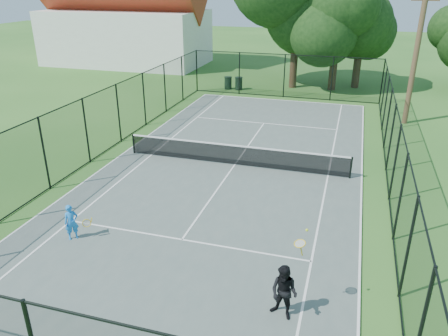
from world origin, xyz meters
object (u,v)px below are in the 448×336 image
(trash_bin_left, at_px, (228,83))
(player_blue, at_px, (72,222))
(tennis_net, at_px, (235,154))
(trash_bin_right, at_px, (239,83))
(utility_pole, at_px, (415,58))
(player_black, at_px, (284,292))

(trash_bin_left, height_order, player_blue, player_blue)
(tennis_net, distance_m, player_blue, 8.05)
(tennis_net, height_order, trash_bin_right, tennis_net)
(tennis_net, xyz_separation_m, utility_pole, (7.80, 9.00, 3.18))
(trash_bin_left, height_order, utility_pole, utility_pole)
(utility_pole, bearing_deg, trash_bin_right, 155.25)
(trash_bin_left, xyz_separation_m, player_blue, (1.08, -21.56, 0.18))
(utility_pole, height_order, player_blue, utility_pole)
(utility_pole, xyz_separation_m, player_blue, (-11.17, -16.31, -3.10))
(trash_bin_left, relative_size, utility_pole, 0.13)
(trash_bin_right, distance_m, utility_pole, 12.99)
(trash_bin_left, height_order, player_black, player_black)
(utility_pole, distance_m, player_black, 18.61)
(tennis_net, distance_m, player_black, 9.63)
(player_blue, bearing_deg, tennis_net, 65.28)
(tennis_net, bearing_deg, player_black, -67.58)
(trash_bin_left, distance_m, trash_bin_right, 0.83)
(utility_pole, xyz_separation_m, player_black, (-4.13, -17.90, -2.96))
(trash_bin_left, bearing_deg, player_blue, -87.13)
(trash_bin_left, height_order, trash_bin_right, trash_bin_right)
(tennis_net, bearing_deg, utility_pole, 49.07)
(trash_bin_right, bearing_deg, tennis_net, -75.78)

